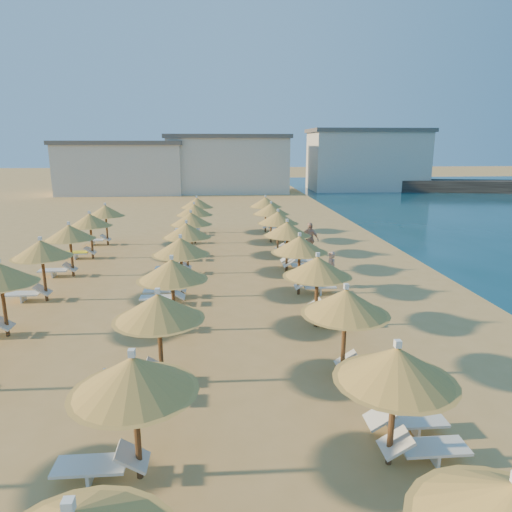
{
  "coord_description": "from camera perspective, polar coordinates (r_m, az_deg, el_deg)",
  "views": [
    {
      "loc": [
        -0.67,
        -15.55,
        6.13
      ],
      "look_at": [
        0.9,
        4.0,
        1.3
      ],
      "focal_mm": 32.0,
      "sensor_mm": 36.0,
      "label": 1
    }
  ],
  "objects": [
    {
      "name": "ground",
      "position": [
        16.73,
        -1.98,
        -7.67
      ],
      "size": [
        220.0,
        220.0,
        0.0
      ],
      "primitive_type": "plane",
      "color": "tan",
      "rests_on": "ground"
    },
    {
      "name": "jetty",
      "position": [
        65.77,
        22.39,
        8.12
      ],
      "size": [
        30.15,
        10.46,
        1.5
      ],
      "primitive_type": "cube",
      "rotation": [
        0.0,
        0.0,
        -0.22
      ],
      "color": "black",
      "rests_on": "ground"
    },
    {
      "name": "hotel_blocks",
      "position": [
        60.8,
        -0.64,
        11.55
      ],
      "size": [
        47.66,
        10.71,
        8.1
      ],
      "color": "beige",
      "rests_on": "ground"
    },
    {
      "name": "parasol_row_east",
      "position": [
        17.05,
        6.46,
        0.04
      ],
      "size": [
        2.34,
        33.75,
        2.63
      ],
      "color": "brown",
      "rests_on": "ground"
    },
    {
      "name": "parasol_row_west",
      "position": [
        16.82,
        -9.88,
        -0.27
      ],
      "size": [
        2.34,
        33.75,
        2.63
      ],
      "color": "brown",
      "rests_on": "ground"
    },
    {
      "name": "parasol_row_inland",
      "position": [
        19.73,
        -25.27,
        0.68
      ],
      "size": [
        2.34,
        23.28,
        2.63
      ],
      "color": "brown",
      "rests_on": "ground"
    },
    {
      "name": "loungers",
      "position": [
        17.46,
        -7.17,
        -5.64
      ],
      "size": [
        13.36,
        32.0,
        0.66
      ],
      "color": "silver",
      "rests_on": "ground"
    },
    {
      "name": "beachgoer_c",
      "position": [
        25.61,
        6.69,
        2.09
      ],
      "size": [
        1.18,
        1.05,
        1.91
      ],
      "primitive_type": "imported",
      "rotation": [
        0.0,
        0.0,
        -0.64
      ],
      "color": "tan",
      "rests_on": "ground"
    },
    {
      "name": "beachgoer_a",
      "position": [
        20.12,
        9.32,
        -1.7
      ],
      "size": [
        0.52,
        0.67,
        1.61
      ],
      "primitive_type": "imported",
      "rotation": [
        0.0,
        0.0,
        -1.31
      ],
      "color": "tan",
      "rests_on": "ground"
    }
  ]
}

